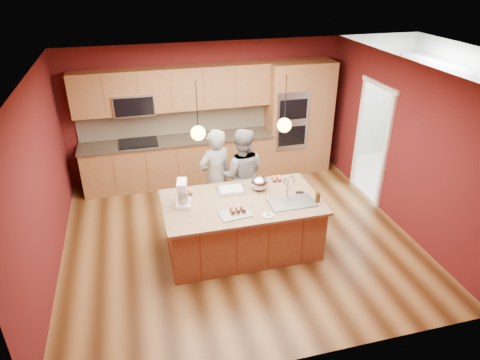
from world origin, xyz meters
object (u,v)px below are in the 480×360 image
object	(u,v)px
stand_mixer	(183,195)
mixing_bowl	(259,183)
island	(243,225)
person_right	(242,175)
person_left	(215,177)

from	to	relation	value
stand_mixer	mixing_bowl	xyz separation A→B (m)	(1.21, 0.19, -0.06)
island	mixing_bowl	world-z (taller)	island
mixing_bowl	stand_mixer	bearing A→B (deg)	-171.22
island	stand_mixer	distance (m)	1.06
person_right	person_left	bearing A→B (deg)	15.45
person_left	mixing_bowl	distance (m)	0.86
island	mixing_bowl	xyz separation A→B (m)	(0.34, 0.29, 0.53)
island	person_left	world-z (taller)	person_left
person_right	stand_mixer	size ratio (longest dim) A/B	4.17
island	mixing_bowl	bearing A→B (deg)	40.42
stand_mixer	mixing_bowl	size ratio (longest dim) A/B	1.46
person_left	person_right	distance (m)	0.45
person_right	mixing_bowl	distance (m)	0.65
person_right	island	bearing A→B (deg)	92.02
stand_mixer	mixing_bowl	world-z (taller)	stand_mixer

